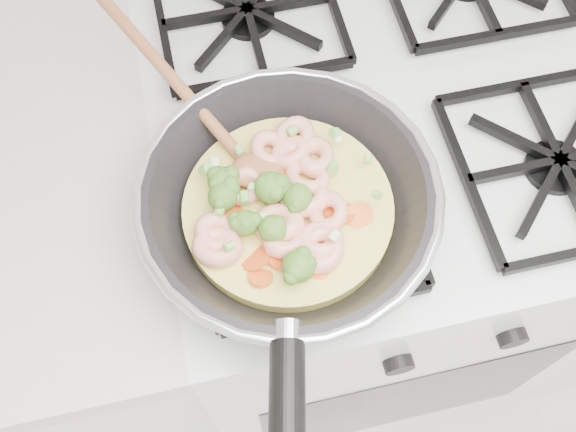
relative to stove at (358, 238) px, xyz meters
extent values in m
cube|color=white|center=(0.00, 0.00, -0.01)|extent=(0.60, 0.60, 0.90)
cube|color=black|center=(0.00, -0.30, -0.01)|extent=(0.48, 0.00, 0.40)
cube|color=black|center=(0.00, 0.00, 0.45)|extent=(0.56, 0.56, 0.02)
torus|color=silver|center=(-0.17, -0.15, 0.52)|extent=(0.31, 0.31, 0.01)
cylinder|color=#E9DB65|center=(-0.17, -0.15, 0.48)|extent=(0.22, 0.22, 0.02)
ellipsoid|color=#9C5F38|center=(-0.19, -0.11, 0.50)|extent=(0.06, 0.07, 0.02)
cylinder|color=#9C5F38|center=(-0.26, 0.02, 0.53)|extent=(0.15, 0.24, 0.08)
torus|color=#F2AA8F|center=(-0.15, -0.10, 0.50)|extent=(0.06, 0.06, 0.03)
torus|color=#F2AA8F|center=(-0.15, -0.16, 0.50)|extent=(0.05, 0.06, 0.03)
torus|color=#F2AA8F|center=(-0.18, -0.19, 0.50)|extent=(0.07, 0.07, 0.02)
torus|color=#F2AA8F|center=(-0.13, -0.11, 0.50)|extent=(0.06, 0.06, 0.02)
torus|color=#F2AA8F|center=(-0.21, -0.13, 0.50)|extent=(0.06, 0.07, 0.03)
torus|color=#F2AA8F|center=(-0.15, -0.20, 0.50)|extent=(0.06, 0.06, 0.02)
torus|color=#F2AA8F|center=(-0.25, -0.19, 0.50)|extent=(0.07, 0.07, 0.03)
torus|color=#F2AA8F|center=(-0.15, -0.21, 0.50)|extent=(0.07, 0.07, 0.02)
torus|color=#F2AA8F|center=(-0.13, -0.18, 0.50)|extent=(0.06, 0.06, 0.03)
torus|color=#F2AA8F|center=(-0.17, -0.09, 0.50)|extent=(0.06, 0.06, 0.02)
torus|color=#F2AA8F|center=(-0.14, -0.08, 0.50)|extent=(0.07, 0.07, 0.03)
torus|color=#F2AA8F|center=(-0.24, -0.17, 0.50)|extent=(0.07, 0.07, 0.02)
torus|color=#F2AA8F|center=(-0.14, -0.13, 0.50)|extent=(0.07, 0.07, 0.03)
torus|color=#F2AA8F|center=(-0.18, -0.18, 0.50)|extent=(0.07, 0.07, 0.03)
ellipsoid|color=#507D29|center=(-0.17, -0.23, 0.51)|extent=(0.04, 0.04, 0.03)
ellipsoid|color=#507D29|center=(-0.21, -0.17, 0.51)|extent=(0.04, 0.04, 0.03)
ellipsoid|color=#507D29|center=(-0.16, -0.16, 0.51)|extent=(0.04, 0.04, 0.03)
ellipsoid|color=#507D29|center=(-0.18, -0.14, 0.51)|extent=(0.04, 0.04, 0.03)
ellipsoid|color=#507D29|center=(-0.23, -0.14, 0.51)|extent=(0.04, 0.04, 0.03)
ellipsoid|color=#507D29|center=(-0.23, -0.12, 0.51)|extent=(0.04, 0.04, 0.03)
ellipsoid|color=#507D29|center=(-0.19, -0.19, 0.51)|extent=(0.04, 0.04, 0.03)
cylinder|color=orange|center=(-0.10, -0.18, 0.50)|extent=(0.04, 0.04, 0.00)
cylinder|color=orange|center=(-0.19, -0.21, 0.50)|extent=(0.04, 0.04, 0.01)
cylinder|color=orange|center=(-0.21, -0.20, 0.50)|extent=(0.03, 0.03, 0.01)
cylinder|color=orange|center=(-0.14, -0.09, 0.50)|extent=(0.03, 0.03, 0.00)
cylinder|color=orange|center=(-0.22, -0.15, 0.50)|extent=(0.04, 0.04, 0.01)
cylinder|color=orange|center=(-0.23, -0.17, 0.50)|extent=(0.03, 0.03, 0.01)
cylinder|color=orange|center=(-0.19, -0.11, 0.50)|extent=(0.04, 0.04, 0.01)
cylinder|color=orange|center=(-0.25, -0.17, 0.50)|extent=(0.04, 0.04, 0.01)
cylinder|color=orange|center=(-0.12, -0.17, 0.50)|extent=(0.04, 0.04, 0.01)
cylinder|color=orange|center=(-0.15, -0.12, 0.50)|extent=(0.04, 0.04, 0.01)
cylinder|color=orange|center=(-0.24, -0.18, 0.50)|extent=(0.03, 0.03, 0.01)
cylinder|color=orange|center=(-0.15, -0.23, 0.50)|extent=(0.03, 0.03, 0.01)
cylinder|color=orange|center=(-0.19, -0.17, 0.50)|extent=(0.03, 0.03, 0.01)
cylinder|color=orange|center=(-0.21, -0.23, 0.50)|extent=(0.03, 0.03, 0.01)
cylinder|color=orange|center=(-0.21, -0.11, 0.50)|extent=(0.04, 0.04, 0.01)
cylinder|color=#76BD4B|center=(-0.08, -0.17, 0.52)|extent=(0.01, 0.01, 0.01)
cylinder|color=#76BD4B|center=(-0.21, -0.14, 0.51)|extent=(0.01, 0.01, 0.01)
cylinder|color=beige|center=(-0.16, -0.16, 0.52)|extent=(0.01, 0.01, 0.01)
cylinder|color=beige|center=(-0.10, -0.10, 0.52)|extent=(0.01, 0.01, 0.01)
cylinder|color=#76BD4B|center=(-0.23, -0.20, 0.52)|extent=(0.01, 0.01, 0.01)
cylinder|color=beige|center=(-0.20, -0.14, 0.51)|extent=(0.01, 0.01, 0.01)
cylinder|color=#76BD4B|center=(-0.08, -0.13, 0.51)|extent=(0.01, 0.01, 0.01)
cylinder|color=beige|center=(-0.13, -0.21, 0.52)|extent=(0.01, 0.01, 0.01)
cylinder|color=#76BD4B|center=(-0.11, -0.13, 0.51)|extent=(0.01, 0.01, 0.01)
cylinder|color=#76BD4B|center=(-0.10, -0.10, 0.52)|extent=(0.01, 0.01, 0.01)
cylinder|color=#76BD4B|center=(-0.24, -0.16, 0.51)|extent=(0.01, 0.01, 0.01)
cylinder|color=#76BD4B|center=(-0.18, -0.23, 0.52)|extent=(0.01, 0.01, 0.01)
cylinder|color=#76BD4B|center=(-0.20, -0.09, 0.52)|extent=(0.01, 0.01, 0.01)
cylinder|color=#76BD4B|center=(-0.19, -0.14, 0.51)|extent=(0.01, 0.01, 0.01)
cylinder|color=beige|center=(-0.20, -0.17, 0.51)|extent=(0.01, 0.01, 0.01)
cylinder|color=#76BD4B|center=(-0.14, -0.08, 0.51)|extent=(0.01, 0.01, 0.01)
cylinder|color=#76BD4B|center=(-0.24, -0.11, 0.52)|extent=(0.01, 0.01, 0.01)
cylinder|color=beige|center=(-0.23, -0.10, 0.52)|extent=(0.01, 0.01, 0.01)
camera|label=1|loc=(-0.24, -0.46, 1.10)|focal=41.17mm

